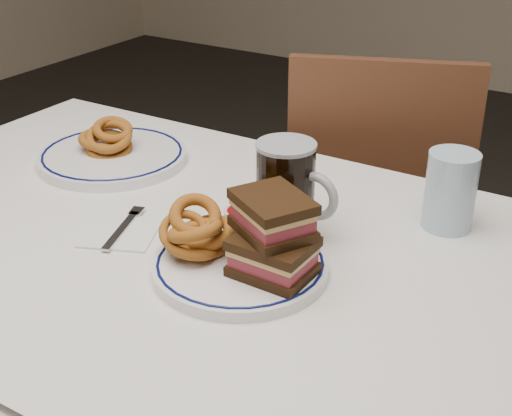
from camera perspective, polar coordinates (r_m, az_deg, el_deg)
The scene contains 11 objects.
dining_table at distance 1.26m, azimuth -7.11°, elevation -5.91°, with size 1.27×0.87×0.75m.
chair_far at distance 1.84m, azimuth 9.51°, elevation -0.11°, with size 0.55×0.55×0.92m.
main_plate at distance 1.08m, azimuth -1.27°, elevation -4.59°, with size 0.27×0.27×0.02m.
reuben_sandwich at distance 1.02m, azimuth 1.37°, elevation -2.24°, with size 0.14×0.13×0.12m.
onion_rings_main at distance 1.08m, azimuth -4.72°, elevation -2.01°, with size 0.11×0.12×0.10m.
ketchup_ramekin at distance 1.15m, azimuth -1.15°, elevation -0.83°, with size 0.06×0.06×0.03m.
beer_mug at distance 1.15m, azimuth 2.51°, elevation 1.49°, with size 0.14×0.10×0.16m.
water_glass at distance 1.22m, azimuth 15.29°, elevation 1.34°, with size 0.08×0.08×0.13m, color #A6BFD6.
far_plate at distance 1.48m, azimuth -11.39°, elevation 4.10°, with size 0.30×0.30×0.02m.
onion_rings_far at distance 1.48m, azimuth -11.78°, elevation 5.44°, with size 0.12×0.10×0.09m.
napkin_fork at distance 1.21m, azimuth -10.69°, elevation -1.85°, with size 0.15×0.16×0.01m.
Camera 1 is at (0.68, -0.81, 1.33)m, focal length 50.00 mm.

